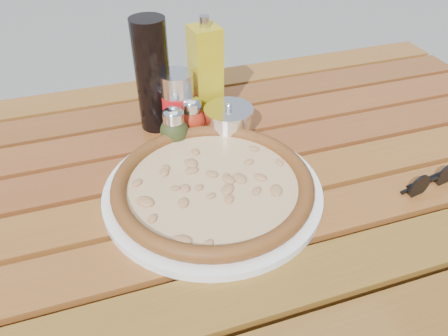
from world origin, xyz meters
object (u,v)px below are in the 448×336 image
object	(u,v)px
oregano_shaker	(174,128)
sunglasses	(431,181)
soda_can	(177,102)
pizza	(213,184)
pepper_shaker	(192,117)
parmesan_tin	(228,121)
olive_oil_cruet	(206,73)
dark_bottle	(153,76)
plate	(213,191)
table	(228,221)

from	to	relation	value
oregano_shaker	sunglasses	distance (m)	0.46
oregano_shaker	soda_can	distance (m)	0.07
pizza	pepper_shaker	world-z (taller)	pepper_shaker
pizza	pepper_shaker	size ratio (longest dim) A/B	5.44
pepper_shaker	parmesan_tin	world-z (taller)	pepper_shaker
pizza	olive_oil_cruet	bearing A→B (deg)	75.61
dark_bottle	soda_can	world-z (taller)	dark_bottle
pizza	olive_oil_cruet	xyz separation A→B (m)	(0.06, 0.25, 0.07)
soda_can	olive_oil_cruet	world-z (taller)	olive_oil_cruet
plate	olive_oil_cruet	world-z (taller)	olive_oil_cruet
dark_bottle	soda_can	size ratio (longest dim) A/B	1.83
table	sunglasses	xyz separation A→B (m)	(0.32, -0.11, 0.09)
table	dark_bottle	distance (m)	0.31
pizza	pepper_shaker	distance (m)	0.19
parmesan_tin	sunglasses	bearing A→B (deg)	-44.27
pepper_shaker	parmesan_tin	distance (m)	0.07
dark_bottle	parmesan_tin	distance (m)	0.17
pepper_shaker	sunglasses	distance (m)	0.44
table	pizza	bearing A→B (deg)	-169.25
pizza	olive_oil_cruet	world-z (taller)	olive_oil_cruet
oregano_shaker	soda_can	size ratio (longest dim) A/B	0.68
parmesan_tin	olive_oil_cruet	bearing A→B (deg)	102.54
oregano_shaker	parmesan_tin	xyz separation A→B (m)	(0.11, 0.00, -0.01)
olive_oil_cruet	oregano_shaker	bearing A→B (deg)	-135.37
pizza	parmesan_tin	xyz separation A→B (m)	(0.08, 0.16, 0.01)
oregano_shaker	dark_bottle	xyz separation A→B (m)	(-0.02, 0.08, 0.07)
pepper_shaker	oregano_shaker	bearing A→B (deg)	-146.00
parmesan_tin	oregano_shaker	bearing A→B (deg)	-178.86
pepper_shaker	pizza	bearing A→B (deg)	-94.94
oregano_shaker	dark_bottle	bearing A→B (deg)	101.89
oregano_shaker	olive_oil_cruet	world-z (taller)	olive_oil_cruet
table	oregano_shaker	bearing A→B (deg)	109.02
dark_bottle	soda_can	xyz separation A→B (m)	(0.04, -0.02, -0.05)
plate	pepper_shaker	size ratio (longest dim) A/B	4.39
dark_bottle	parmesan_tin	bearing A→B (deg)	-32.39
pepper_shaker	dark_bottle	bearing A→B (deg)	137.79
plate	soda_can	distance (m)	0.22
table	soda_can	world-z (taller)	soda_can
pizza	plate	bearing A→B (deg)	-70.82
pizza	parmesan_tin	size ratio (longest dim) A/B	4.56
pepper_shaker	sunglasses	size ratio (longest dim) A/B	0.74
oregano_shaker	sunglasses	xyz separation A→B (m)	(0.38, -0.26, -0.02)
table	dark_bottle	world-z (taller)	dark_bottle
oregano_shaker	pepper_shaker	bearing A→B (deg)	34.00
plate	olive_oil_cruet	size ratio (longest dim) A/B	1.71
table	pepper_shaker	distance (m)	0.22
dark_bottle	olive_oil_cruet	xyz separation A→B (m)	(0.11, 0.01, -0.01)
table	oregano_shaker	xyz separation A→B (m)	(-0.05, 0.16, 0.11)
plate	pepper_shaker	bearing A→B (deg)	85.06
oregano_shaker	dark_bottle	world-z (taller)	dark_bottle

